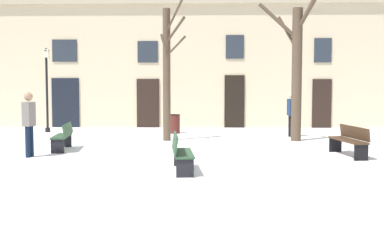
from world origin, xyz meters
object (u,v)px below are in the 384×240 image
streetlamp (47,81)px  bench_near_lamp (63,136)px  litter_bin (175,124)px  person_by_shop_door (291,112)px  tree_near_facade (167,71)px  bench_back_to_back_left (349,140)px  person_strolling (29,121)px  bench_near_center_tree (181,152)px  tree_center (297,67)px

streetlamp → bench_near_lamp: streetlamp is taller
litter_bin → person_by_shop_door: bearing=-15.0°
streetlamp → litter_bin: size_ratio=4.52×
tree_near_facade → bench_back_to_back_left: size_ratio=2.63×
person_strolling → tree_near_facade: bearing=148.0°
tree_near_facade → bench_near_center_tree: (0.81, -6.30, -2.10)m
bench_back_to_back_left → person_strolling: bearing=-94.1°
litter_bin → bench_near_lamp: bearing=-119.9°
bench_near_center_tree → person_strolling: 4.90m
tree_center → bench_back_to_back_left: size_ratio=2.89×
bench_near_center_tree → person_strolling: person_strolling is taller
bench_near_center_tree → bench_near_lamp: bearing=41.1°
litter_bin → streetlamp: bearing=176.0°
bench_near_center_tree → bench_back_to_back_left: (4.69, 2.57, 0.01)m
litter_bin → bench_near_lamp: size_ratio=0.49×
tree_near_facade → tree_center: (4.71, 0.04, 0.14)m
tree_near_facade → bench_near_center_tree: bearing=-82.6°
person_strolling → litter_bin: bearing=160.7°
litter_bin → person_by_shop_door: person_by_shop_door is taller
litter_bin → bench_back_to_back_left: (5.41, -6.49, 0.05)m
tree_center → bench_near_lamp: 8.53m
tree_near_facade → person_by_shop_door: tree_near_facade is taller
tree_center → litter_bin: tree_center is taller
person_strolling → tree_center: bearing=125.4°
litter_bin → person_by_shop_door: size_ratio=0.46×
bench_back_to_back_left → tree_near_facade: bearing=-130.9°
tree_near_facade → tree_center: bearing=0.5°
streetlamp → bench_near_center_tree: bearing=-56.1°
streetlamp → person_by_shop_door: 10.55m
litter_bin → bench_near_lamp: bench_near_lamp is taller
tree_near_facade → bench_near_center_tree: size_ratio=2.98×
bench_near_center_tree → person_strolling: size_ratio=0.92×
bench_near_center_tree → bench_back_to_back_left: bench_near_center_tree is taller
tree_near_facade → litter_bin: 3.49m
tree_near_facade → person_strolling: 5.68m
tree_near_facade → litter_bin: (0.09, 2.76, -2.14)m
tree_center → litter_bin: bearing=149.5°
tree_near_facade → person_by_shop_door: bearing=17.3°
bench_back_to_back_left → bench_near_lamp: bearing=-103.8°
tree_near_facade → bench_back_to_back_left: bearing=-34.1°
bench_near_lamp → bench_back_to_back_left: 8.61m
streetlamp → bench_near_center_tree: (6.34, -9.45, -1.81)m
streetlamp → person_strolling: 7.68m
streetlamp → bench_back_to_back_left: streetlamp is taller
tree_center → tree_near_facade: bearing=-179.5°
bench_near_center_tree → person_by_shop_door: bearing=-32.9°
streetlamp → bench_back_to_back_left: size_ratio=1.94×
tree_near_facade → bench_near_lamp: 4.58m
tree_center → bench_near_center_tree: bearing=-121.6°
tree_near_facade → streetlamp: tree_near_facade is taller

